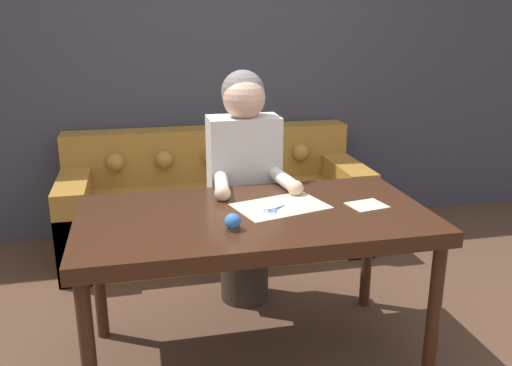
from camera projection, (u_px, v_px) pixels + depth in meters
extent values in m
cube|color=#383842|center=(216.00, 59.00, 3.99)|extent=(8.00, 0.06, 2.60)
cube|color=#381E11|center=(254.00, 220.00, 2.45)|extent=(1.58, 0.83, 0.07)
cylinder|color=#381E11|center=(89.00, 359.00, 2.08)|extent=(0.06, 0.06, 0.69)
cylinder|color=#381E11|center=(434.00, 315.00, 2.39)|extent=(0.06, 0.06, 0.69)
cylinder|color=#381E11|center=(99.00, 276.00, 2.75)|extent=(0.06, 0.06, 0.69)
cylinder|color=#381E11|center=(367.00, 250.00, 3.05)|extent=(0.06, 0.06, 0.69)
cube|color=olive|center=(216.00, 219.00, 3.86)|extent=(2.08, 0.84, 0.44)
cube|color=olive|center=(209.00, 153.00, 4.02)|extent=(2.08, 0.22, 0.38)
cube|color=olive|center=(77.00, 219.00, 3.64)|extent=(0.20, 0.84, 0.60)
cube|color=olive|center=(341.00, 199.00, 4.03)|extent=(0.20, 0.84, 0.60)
sphere|color=olive|center=(115.00, 163.00, 3.76)|extent=(0.13, 0.13, 0.13)
sphere|color=olive|center=(164.00, 160.00, 3.83)|extent=(0.13, 0.13, 0.13)
sphere|color=olive|center=(211.00, 157.00, 3.90)|extent=(0.13, 0.13, 0.13)
sphere|color=olive|center=(257.00, 155.00, 3.97)|extent=(0.13, 0.13, 0.13)
sphere|color=olive|center=(301.00, 152.00, 4.05)|extent=(0.13, 0.13, 0.13)
cube|color=white|center=(243.00, 192.00, 3.73)|extent=(0.32, 0.23, 0.00)
cylinder|color=#33281E|center=(244.00, 260.00, 3.17)|extent=(0.28, 0.28, 0.48)
cube|color=beige|center=(244.00, 171.00, 3.01)|extent=(0.39, 0.22, 0.61)
sphere|color=#DBAD8E|center=(244.00, 98.00, 2.87)|extent=(0.23, 0.23, 0.23)
sphere|color=slate|center=(243.00, 92.00, 2.89)|extent=(0.23, 0.23, 0.23)
cylinder|color=beige|center=(222.00, 185.00, 2.73)|extent=(0.11, 0.29, 0.07)
sphere|color=#DBAD8E|center=(223.00, 193.00, 2.60)|extent=(0.08, 0.08, 0.08)
cylinder|color=beige|center=(285.00, 180.00, 2.80)|extent=(0.10, 0.29, 0.07)
sphere|color=#DBAD8E|center=(296.00, 188.00, 2.67)|extent=(0.08, 0.08, 0.08)
cube|color=beige|center=(281.00, 206.00, 2.52)|extent=(0.47, 0.37, 0.00)
cube|color=beige|center=(367.00, 205.00, 2.53)|extent=(0.19, 0.17, 0.00)
cube|color=silver|center=(288.00, 203.00, 2.56)|extent=(0.10, 0.10, 0.00)
cube|color=#2D569E|center=(277.00, 210.00, 2.47)|extent=(0.06, 0.07, 0.00)
torus|color=#2D569E|center=(273.00, 212.00, 2.44)|extent=(0.04, 0.04, 0.01)
cube|color=silver|center=(291.00, 204.00, 2.55)|extent=(0.12, 0.07, 0.00)
cube|color=#2D569E|center=(274.00, 209.00, 2.48)|extent=(0.08, 0.05, 0.00)
torus|color=#2D569E|center=(268.00, 211.00, 2.46)|extent=(0.04, 0.04, 0.01)
cylinder|color=silver|center=(281.00, 207.00, 2.51)|extent=(0.01, 0.01, 0.01)
cylinder|color=#4C3828|center=(233.00, 228.00, 2.25)|extent=(0.06, 0.06, 0.01)
sphere|color=#3366B2|center=(233.00, 221.00, 2.24)|extent=(0.07, 0.07, 0.07)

